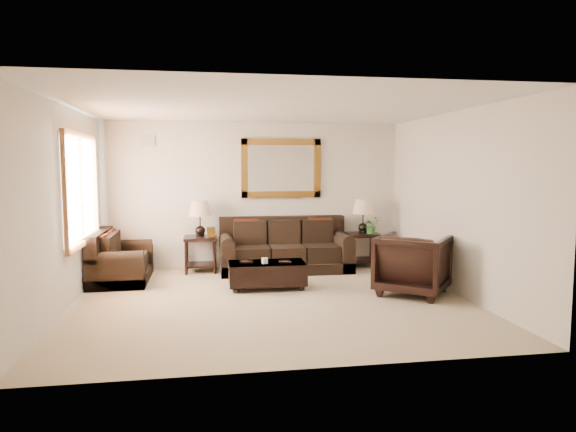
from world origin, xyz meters
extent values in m
cube|color=gray|center=(0.00, 0.00, 0.00)|extent=(5.50, 5.00, 0.01)
cube|color=white|center=(0.00, 0.00, 2.70)|extent=(5.50, 5.00, 0.01)
cube|color=beige|center=(0.00, 2.50, 1.35)|extent=(5.50, 0.01, 2.70)
cube|color=beige|center=(0.00, -2.50, 1.35)|extent=(5.50, 0.01, 2.70)
cube|color=beige|center=(-2.75, 0.00, 1.35)|extent=(0.01, 5.00, 2.70)
cube|color=beige|center=(2.75, 0.00, 1.35)|extent=(0.01, 5.00, 2.70)
cube|color=white|center=(-2.73, 0.90, 1.55)|extent=(0.01, 1.80, 1.50)
cube|color=brown|center=(-2.70, 0.90, 2.34)|extent=(0.06, 1.96, 0.08)
cube|color=brown|center=(-2.70, 0.90, 0.76)|extent=(0.06, 1.96, 0.08)
cube|color=brown|center=(-2.70, -0.04, 1.55)|extent=(0.06, 0.08, 1.50)
cube|color=brown|center=(-2.70, 1.84, 1.55)|extent=(0.06, 0.08, 1.50)
cube|color=brown|center=(-2.70, 0.90, 1.55)|extent=(0.05, 0.05, 1.50)
cube|color=#502810|center=(0.51, 2.46, 1.85)|extent=(1.50, 0.06, 1.10)
cube|color=white|center=(0.51, 2.48, 1.85)|extent=(1.26, 0.01, 0.86)
cube|color=#999999|center=(-1.90, 2.48, 2.35)|extent=(0.25, 0.02, 0.18)
cube|color=black|center=(0.51, 1.97, 0.10)|extent=(2.34, 1.01, 0.19)
cube|color=black|center=(0.51, 2.36, 0.72)|extent=(2.34, 0.23, 0.48)
cube|color=black|center=(-0.11, 1.95, 0.34)|extent=(0.60, 0.83, 0.29)
cube|color=black|center=(0.51, 1.95, 0.34)|extent=(0.60, 0.83, 0.29)
cube|color=black|center=(1.14, 1.95, 0.34)|extent=(0.60, 0.83, 0.29)
cube|color=black|center=(-0.54, 1.97, 0.28)|extent=(0.23, 1.01, 0.56)
cylinder|color=black|center=(-0.54, 1.97, 0.56)|extent=(0.23, 0.99, 0.23)
cube|color=black|center=(1.57, 1.97, 0.28)|extent=(0.23, 1.01, 0.56)
cylinder|color=black|center=(1.57, 1.97, 0.56)|extent=(0.23, 0.99, 0.23)
cube|color=#5D1E0C|center=(-0.17, 2.17, 0.71)|extent=(0.45, 0.20, 0.46)
cube|color=#5D1E0C|center=(1.19, 2.17, 0.71)|extent=(0.45, 0.20, 0.46)
cube|color=black|center=(-2.29, 1.62, 0.08)|extent=(0.88, 1.49, 0.17)
cube|color=black|center=(-2.63, 1.62, 0.63)|extent=(0.20, 1.49, 0.42)
cube|color=black|center=(-2.27, 1.35, 0.29)|extent=(0.73, 0.52, 0.25)
cube|color=black|center=(-2.27, 1.89, 0.29)|extent=(0.73, 0.52, 0.25)
cube|color=black|center=(-2.29, 0.97, 0.25)|extent=(0.88, 0.20, 0.49)
cylinder|color=black|center=(-2.29, 0.97, 0.49)|extent=(0.87, 0.20, 0.20)
cube|color=black|center=(-2.29, 2.26, 0.25)|extent=(0.88, 0.20, 0.49)
cylinder|color=black|center=(-2.29, 2.26, 0.49)|extent=(0.87, 0.20, 0.20)
cube|color=#5D1E0C|center=(-2.46, 1.30, 0.62)|extent=(0.17, 0.39, 0.40)
cube|color=#5D1E0C|center=(-2.46, 1.93, 0.62)|extent=(0.17, 0.39, 0.40)
cube|color=black|center=(-1.00, 2.17, 0.61)|extent=(0.58, 0.58, 0.05)
cube|color=black|center=(-1.00, 2.17, 0.13)|extent=(0.50, 0.50, 0.03)
cylinder|color=black|center=(-1.25, 1.92, 0.29)|extent=(0.05, 0.05, 0.58)
cylinder|color=black|center=(-0.75, 1.92, 0.29)|extent=(0.05, 0.05, 0.58)
cylinder|color=black|center=(-1.25, 2.42, 0.29)|extent=(0.05, 0.05, 0.58)
cylinder|color=black|center=(-0.75, 2.42, 0.29)|extent=(0.05, 0.05, 0.58)
sphere|color=black|center=(-1.00, 2.17, 0.74)|extent=(0.18, 0.18, 0.18)
cylinder|color=black|center=(-1.00, 2.17, 0.93)|extent=(0.03, 0.03, 0.38)
cone|color=#CDAB88|center=(-1.00, 2.17, 1.15)|extent=(0.40, 0.40, 0.28)
cube|color=#502810|center=(-0.81, 2.06, 0.73)|extent=(0.16, 0.11, 0.18)
cube|color=black|center=(2.02, 2.17, 0.61)|extent=(0.58, 0.58, 0.05)
cube|color=black|center=(2.02, 2.17, 0.13)|extent=(0.49, 0.49, 0.03)
cylinder|color=black|center=(1.77, 1.92, 0.29)|extent=(0.05, 0.05, 0.58)
cylinder|color=black|center=(2.27, 1.92, 0.29)|extent=(0.05, 0.05, 0.58)
cylinder|color=black|center=(1.77, 2.42, 0.29)|extent=(0.05, 0.05, 0.58)
cylinder|color=black|center=(2.27, 2.42, 0.29)|extent=(0.05, 0.05, 0.58)
sphere|color=black|center=(2.02, 2.17, 0.74)|extent=(0.18, 0.18, 0.18)
cylinder|color=black|center=(2.02, 2.17, 0.93)|extent=(0.03, 0.03, 0.38)
cone|color=#CDAB88|center=(2.02, 2.17, 1.14)|extent=(0.40, 0.40, 0.27)
sphere|color=black|center=(-0.47, 0.50, 0.04)|extent=(0.11, 0.11, 0.11)
sphere|color=black|center=(0.52, 0.50, 0.04)|extent=(0.11, 0.11, 0.11)
sphere|color=black|center=(-0.47, 0.95, 0.04)|extent=(0.11, 0.11, 0.11)
sphere|color=black|center=(0.52, 0.95, 0.04)|extent=(0.11, 0.11, 0.11)
cube|color=black|center=(0.02, 0.72, 0.24)|extent=(1.18, 0.65, 0.33)
cube|color=black|center=(0.02, 0.72, 0.39)|extent=(1.20, 0.66, 0.04)
cube|color=black|center=(-0.29, 0.77, 0.42)|extent=(0.20, 0.14, 0.03)
cube|color=black|center=(0.29, 0.68, 0.42)|extent=(0.18, 0.13, 0.02)
cube|color=white|center=(-0.02, 0.63, 0.45)|extent=(0.09, 0.07, 0.09)
imported|color=black|center=(2.11, 0.01, 0.49)|extent=(1.31, 1.30, 0.98)
imported|color=#21551D|center=(2.15, 2.06, 0.76)|extent=(0.40, 0.41, 0.25)
camera|label=1|loc=(-0.92, -7.06, 1.90)|focal=32.00mm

